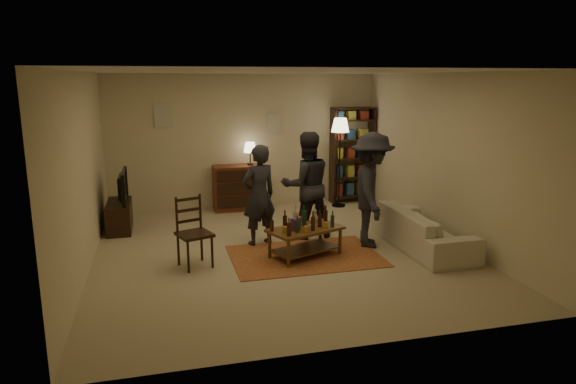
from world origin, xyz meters
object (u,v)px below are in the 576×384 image
object	(u,v)px
bookshelf	(352,154)
person_left	(259,195)
sofa	(423,229)
coffee_table	(305,231)
tv_stand	(119,209)
floor_lamp	(340,131)
person_by_sofa	(371,190)
dining_chair	(192,229)
dresser	(239,186)
person_right	(306,185)

from	to	relation	value
bookshelf	person_left	xyz separation A→B (m)	(-2.48, -2.36, -0.23)
sofa	person_left	distance (m)	2.62
coffee_table	tv_stand	world-z (taller)	tv_stand
bookshelf	coffee_table	bearing A→B (deg)	-122.03
sofa	floor_lamp	bearing A→B (deg)	6.85
coffee_table	person_left	size ratio (longest dim) A/B	0.76
bookshelf	sofa	xyz separation A→B (m)	(-0.05, -3.18, -0.73)
person_left	person_by_sofa	bearing A→B (deg)	144.34
tv_stand	dining_chair	bearing A→B (deg)	-61.90
dresser	person_by_sofa	world-z (taller)	person_by_sofa
coffee_table	dining_chair	bearing A→B (deg)	178.24
floor_lamp	coffee_table	bearing A→B (deg)	-119.11
tv_stand	sofa	world-z (taller)	tv_stand
person_left	person_right	distance (m)	0.86
dining_chair	person_left	xyz separation A→B (m)	(1.10, 0.70, 0.27)
sofa	person_right	world-z (taller)	person_right
tv_stand	floor_lamp	bearing A→B (deg)	8.79
floor_lamp	person_left	size ratio (longest dim) A/B	1.13
sofa	person_right	distance (m)	1.98
bookshelf	tv_stand	bearing A→B (deg)	-168.20
dresser	person_by_sofa	distance (m)	3.27
person_left	person_by_sofa	size ratio (longest dim) A/B	0.89
bookshelf	dresser	bearing A→B (deg)	-178.43
bookshelf	person_right	size ratio (longest dim) A/B	1.14
person_left	person_by_sofa	distance (m)	1.77
coffee_table	bookshelf	distance (m)	3.73
coffee_table	floor_lamp	world-z (taller)	floor_lamp
person_left	person_by_sofa	xyz separation A→B (m)	(1.69, -0.50, 0.10)
dining_chair	bookshelf	size ratio (longest dim) A/B	0.51
person_by_sofa	sofa	bearing A→B (deg)	-94.61
sofa	person_by_sofa	bearing A→B (deg)	67.05
floor_lamp	person_by_sofa	xyz separation A→B (m)	(-0.40, -2.55, -0.65)
coffee_table	bookshelf	size ratio (longest dim) A/B	0.61
bookshelf	dining_chair	bearing A→B (deg)	-139.42
bookshelf	person_left	size ratio (longest dim) A/B	1.25
person_left	person_by_sofa	world-z (taller)	person_by_sofa
dresser	person_right	xyz separation A→B (m)	(0.79, -2.11, 0.41)
floor_lamp	person_left	world-z (taller)	floor_lamp
coffee_table	tv_stand	bearing A→B (deg)	142.10
tv_stand	sofa	size ratio (longest dim) A/B	0.51
dining_chair	bookshelf	bearing A→B (deg)	21.56
tv_stand	person_by_sofa	xyz separation A→B (m)	(3.90, -1.88, 0.52)
tv_stand	person_right	bearing A→B (deg)	-21.53
tv_stand	floor_lamp	size ratio (longest dim) A/B	0.58
dining_chair	floor_lamp	distance (m)	4.33
dining_chair	person_by_sofa	bearing A→B (deg)	-14.91
person_right	tv_stand	bearing A→B (deg)	-23.19
bookshelf	sofa	distance (m)	3.26
bookshelf	floor_lamp	world-z (taller)	bookshelf
person_by_sofa	tv_stand	bearing A→B (deg)	82.55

